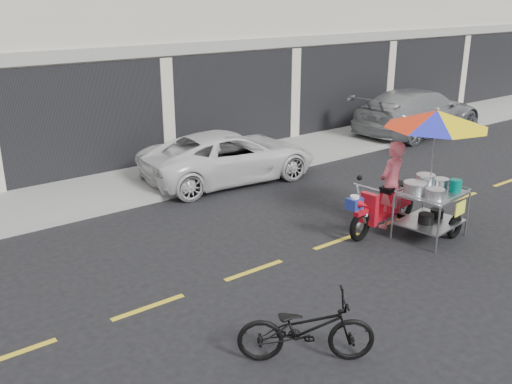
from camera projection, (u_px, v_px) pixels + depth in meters
ground at (337, 241)px, 10.89m from camera, size 90.00×90.00×0.00m
sidewalk at (188, 170)px, 14.99m from camera, size 45.00×3.00×0.15m
shophouse_block at (178, 1)px, 19.05m from camera, size 36.00×8.11×10.40m
centerline at (337, 241)px, 10.88m from camera, size 42.00×0.10×0.01m
white_pickup at (230, 156)px, 14.28m from camera, size 4.65×2.49×1.24m
silver_pickup at (418, 112)px, 19.00m from camera, size 5.28×2.35×1.50m
near_bicycle at (306, 328)px, 7.23m from camera, size 1.78×1.53×0.92m
food_vendor_rig at (419, 155)px, 10.78m from camera, size 2.70×2.16×2.53m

